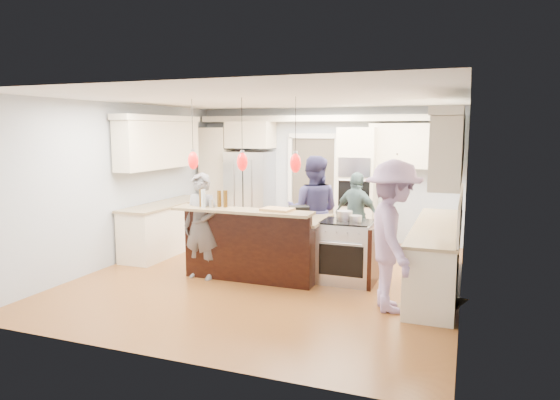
# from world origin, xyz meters

# --- Properties ---
(ground_plane) EXTENTS (6.00, 6.00, 0.00)m
(ground_plane) POSITION_xyz_m (0.00, 0.00, 0.00)
(ground_plane) COLOR #A2692C
(ground_plane) RESTS_ON ground
(room_shell) EXTENTS (5.54, 6.04, 2.72)m
(room_shell) POSITION_xyz_m (0.00, 0.00, 1.82)
(room_shell) COLOR #B2BCC6
(room_shell) RESTS_ON ground
(refrigerator) EXTENTS (0.90, 0.70, 1.80)m
(refrigerator) POSITION_xyz_m (-1.55, 2.64, 0.90)
(refrigerator) COLOR #B7B7BC
(refrigerator) RESTS_ON ground
(oven_column) EXTENTS (0.72, 0.69, 2.30)m
(oven_column) POSITION_xyz_m (0.75, 2.67, 1.15)
(oven_column) COLOR beige
(oven_column) RESTS_ON ground
(back_upper_cabinets) EXTENTS (5.30, 0.61, 2.54)m
(back_upper_cabinets) POSITION_xyz_m (-0.75, 2.76, 1.67)
(back_upper_cabinets) COLOR beige
(back_upper_cabinets) RESTS_ON ground
(right_counter_run) EXTENTS (0.64, 3.10, 2.51)m
(right_counter_run) POSITION_xyz_m (2.44, 0.30, 1.06)
(right_counter_run) COLOR beige
(right_counter_run) RESTS_ON ground
(left_cabinets) EXTENTS (0.64, 2.30, 2.51)m
(left_cabinets) POSITION_xyz_m (-2.44, 0.80, 1.06)
(left_cabinets) COLOR beige
(left_cabinets) RESTS_ON ground
(kitchen_island) EXTENTS (2.10, 1.46, 1.12)m
(kitchen_island) POSITION_xyz_m (-0.25, 0.07, 0.49)
(kitchen_island) COLOR black
(kitchen_island) RESTS_ON ground
(island_range) EXTENTS (0.82, 0.71, 0.92)m
(island_range) POSITION_xyz_m (1.16, 0.15, 0.46)
(island_range) COLOR #B7B7BC
(island_range) RESTS_ON ground
(pendant_lights) EXTENTS (1.75, 0.15, 1.03)m
(pendant_lights) POSITION_xyz_m (-0.25, -0.51, 1.80)
(pendant_lights) COLOR black
(pendant_lights) RESTS_ON ground
(person_bar_end) EXTENTS (0.61, 0.42, 1.61)m
(person_bar_end) POSITION_xyz_m (-0.97, -0.45, 0.81)
(person_bar_end) COLOR slate
(person_bar_end) RESTS_ON ground
(person_far_left) EXTENTS (0.98, 0.82, 1.83)m
(person_far_left) POSITION_xyz_m (0.40, 0.85, 0.92)
(person_far_left) COLOR navy
(person_far_left) RESTS_ON ground
(person_far_right) EXTENTS (0.97, 0.69, 1.52)m
(person_far_right) POSITION_xyz_m (0.97, 1.60, 0.76)
(person_far_right) COLOR #445F60
(person_far_right) RESTS_ON ground
(person_range_side) EXTENTS (1.06, 1.39, 1.89)m
(person_range_side) POSITION_xyz_m (1.93, -0.81, 0.95)
(person_range_side) COLOR #A787B6
(person_range_side) RESTS_ON ground
(floor_rug) EXTENTS (0.92, 1.10, 0.01)m
(floor_rug) POSITION_xyz_m (2.40, -0.43, 0.01)
(floor_rug) COLOR #957B51
(floor_rug) RESTS_ON ground
(water_bottle) EXTENTS (0.07, 0.07, 0.27)m
(water_bottle) POSITION_xyz_m (-0.84, -0.60, 1.25)
(water_bottle) COLOR silver
(water_bottle) RESTS_ON kitchen_island
(beer_bottle_a) EXTENTS (0.07, 0.07, 0.24)m
(beer_bottle_a) POSITION_xyz_m (-0.67, -0.44, 1.24)
(beer_bottle_a) COLOR #4C310D
(beer_bottle_a) RESTS_ON kitchen_island
(beer_bottle_b) EXTENTS (0.08, 0.08, 0.26)m
(beer_bottle_b) POSITION_xyz_m (-0.92, -0.53, 1.25)
(beer_bottle_b) COLOR #4C310D
(beer_bottle_b) RESTS_ON kitchen_island
(beer_bottle_c) EXTENTS (0.06, 0.06, 0.25)m
(beer_bottle_c) POSITION_xyz_m (-0.56, -0.45, 1.25)
(beer_bottle_c) COLOR #4C310D
(beer_bottle_c) RESTS_ON kitchen_island
(drink_can) EXTENTS (0.07, 0.07, 0.12)m
(drink_can) POSITION_xyz_m (-0.73, -0.57, 1.18)
(drink_can) COLOR #B7B7BC
(drink_can) RESTS_ON kitchen_island
(cutting_board) EXTENTS (0.46, 0.36, 0.03)m
(cutting_board) POSITION_xyz_m (0.27, -0.47, 1.14)
(cutting_board) COLOR tan
(cutting_board) RESTS_ON kitchen_island
(pot_large) EXTENTS (0.24, 0.24, 0.14)m
(pot_large) POSITION_xyz_m (1.08, 0.22, 0.99)
(pot_large) COLOR #B7B7BC
(pot_large) RESTS_ON island_range
(pot_small) EXTENTS (0.18, 0.18, 0.09)m
(pot_small) POSITION_xyz_m (1.26, 0.14, 0.97)
(pot_small) COLOR #B7B7BC
(pot_small) RESTS_ON island_range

